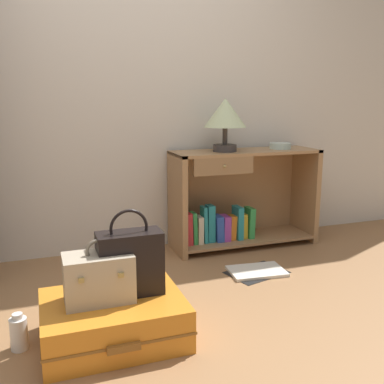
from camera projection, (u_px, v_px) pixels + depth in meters
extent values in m
plane|color=#9E7047|center=(180.00, 352.00, 1.94)|extent=(9.00, 9.00, 0.00)
cube|color=silver|center=(113.00, 70.00, 3.05)|extent=(6.40, 0.10, 2.60)
cube|color=#A37A51|center=(177.00, 204.00, 3.13)|extent=(0.04, 0.36, 0.73)
cube|color=#A37A51|center=(305.00, 193.00, 3.48)|extent=(0.04, 0.36, 0.73)
cube|color=#A37A51|center=(246.00, 152.00, 3.24)|extent=(1.11, 0.36, 0.02)
cube|color=#A37A51|center=(243.00, 238.00, 3.37)|extent=(1.03, 0.36, 0.02)
cube|color=#A37A51|center=(235.00, 194.00, 3.47)|extent=(1.03, 0.01, 0.71)
cube|color=#8F6B47|center=(224.00, 166.00, 3.01)|extent=(0.44, 0.02, 0.12)
sphere|color=#9E844C|center=(225.00, 166.00, 3.00)|extent=(0.02, 0.02, 0.02)
cube|color=red|center=(188.00, 228.00, 3.17)|extent=(0.05, 0.11, 0.24)
cube|color=green|center=(194.00, 228.00, 3.18)|extent=(0.04, 0.10, 0.24)
cube|color=beige|center=(199.00, 229.00, 3.20)|extent=(0.04, 0.11, 0.20)
cube|color=teal|center=(204.00, 224.00, 3.21)|extent=(0.04, 0.09, 0.27)
cube|color=teal|center=(210.00, 223.00, 3.22)|extent=(0.06, 0.08, 0.28)
cube|color=#2D51B2|center=(218.00, 228.00, 3.25)|extent=(0.06, 0.12, 0.19)
cube|color=purple|center=(225.00, 228.00, 3.27)|extent=(0.05, 0.12, 0.19)
cube|color=orange|center=(232.00, 227.00, 3.29)|extent=(0.05, 0.09, 0.18)
cube|color=teal|center=(238.00, 222.00, 3.30)|extent=(0.05, 0.13, 0.25)
cube|color=gold|center=(243.00, 226.00, 3.32)|extent=(0.04, 0.08, 0.19)
cube|color=green|center=(249.00, 222.00, 3.33)|extent=(0.05, 0.12, 0.23)
cylinder|color=#3D3838|center=(225.00, 148.00, 3.15)|extent=(0.17, 0.17, 0.05)
cylinder|color=#3D3838|center=(225.00, 136.00, 3.13)|extent=(0.04, 0.04, 0.13)
cone|color=beige|center=(225.00, 113.00, 3.10)|extent=(0.30, 0.30, 0.20)
cylinder|color=silver|center=(280.00, 146.00, 3.33)|extent=(0.16, 0.16, 0.04)
cube|color=orange|center=(113.00, 319.00, 2.02)|extent=(0.64, 0.48, 0.20)
cube|color=brown|center=(113.00, 319.00, 2.02)|extent=(0.65, 0.49, 0.01)
cube|color=brown|center=(124.00, 348.00, 1.79)|extent=(0.14, 0.02, 0.03)
cube|color=#B7A88E|center=(99.00, 278.00, 1.97)|extent=(0.31, 0.18, 0.22)
torus|color=gray|center=(97.00, 251.00, 1.94)|extent=(0.11, 0.02, 0.11)
cube|color=tan|center=(81.00, 280.00, 1.84)|extent=(0.02, 0.01, 0.02)
cube|color=tan|center=(121.00, 275.00, 1.90)|extent=(0.02, 0.01, 0.02)
cube|color=black|center=(130.00, 263.00, 2.03)|extent=(0.30, 0.14, 0.30)
torus|color=black|center=(129.00, 228.00, 2.00)|extent=(0.18, 0.01, 0.18)
cylinder|color=white|center=(19.00, 334.00, 1.95)|extent=(0.08, 0.08, 0.15)
cylinder|color=silver|center=(17.00, 316.00, 1.93)|extent=(0.05, 0.05, 0.02)
cube|color=white|center=(257.00, 271.00, 2.83)|extent=(0.38, 0.27, 0.02)
cube|color=black|center=(257.00, 272.00, 2.83)|extent=(0.42, 0.34, 0.01)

